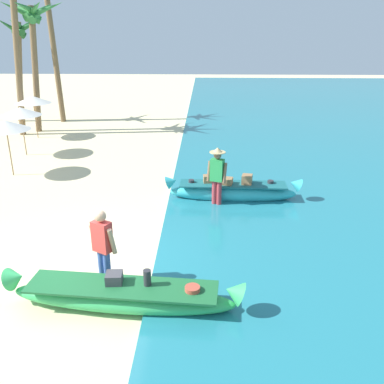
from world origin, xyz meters
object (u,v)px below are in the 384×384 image
at_px(person_tourist_customer, 103,245).
at_px(palm_tree_mid_cluster, 48,6).
at_px(boat_cyan_midground, 233,191).
at_px(person_vendor_hatted, 217,173).
at_px(boat_green_foreground, 123,296).
at_px(palm_tree_tall_inland, 20,39).
at_px(palm_tree_leaning_seaward, 33,24).
at_px(palm_tree_far_behind, 14,4).

height_order(person_tourist_customer, palm_tree_mid_cluster, palm_tree_mid_cluster).
relative_size(boat_cyan_midground, person_vendor_hatted, 2.27).
height_order(boat_cyan_midground, palm_tree_mid_cluster, palm_tree_mid_cluster).
relative_size(boat_green_foreground, palm_tree_tall_inland, 0.82).
xyz_separation_m(palm_tree_leaning_seaward, palm_tree_mid_cluster, (-0.02, 2.36, 0.87)).
xyz_separation_m(palm_tree_mid_cluster, palm_tree_far_behind, (-0.40, -3.04, -0.08)).
bearing_deg(palm_tree_far_behind, palm_tree_leaning_seaward, 58.13).
bearing_deg(person_tourist_customer, palm_tree_leaning_seaward, 114.16).
height_order(boat_green_foreground, person_vendor_hatted, person_vendor_hatted).
height_order(person_vendor_hatted, palm_tree_tall_inland, palm_tree_tall_inland).
xyz_separation_m(boat_cyan_midground, person_tourist_customer, (-2.75, -4.44, 0.59)).
distance_m(palm_tree_tall_inland, palm_tree_leaning_seaward, 3.00).
bearing_deg(palm_tree_mid_cluster, palm_tree_far_behind, -97.56).
distance_m(boat_green_foreground, person_vendor_hatted, 5.12).
relative_size(palm_tree_tall_inland, palm_tree_mid_cluster, 0.74).
height_order(boat_cyan_midground, palm_tree_far_behind, palm_tree_far_behind).
distance_m(boat_green_foreground, boat_cyan_midground, 5.64).
relative_size(boat_cyan_midground, palm_tree_mid_cluster, 0.54).
relative_size(palm_tree_tall_inland, palm_tree_leaning_seaward, 0.89).
bearing_deg(palm_tree_leaning_seaward, boat_cyan_midground, -45.31).
xyz_separation_m(boat_cyan_midground, palm_tree_leaning_seaward, (-8.68, 8.78, 4.60)).
relative_size(boat_cyan_midground, person_tourist_customer, 2.45).
distance_m(person_vendor_hatted, palm_tree_tall_inland, 15.57).
bearing_deg(person_tourist_customer, palm_tree_mid_cluster, 110.92).
distance_m(boat_cyan_midground, person_vendor_hatted, 0.93).
relative_size(boat_green_foreground, palm_tree_mid_cluster, 0.61).
xyz_separation_m(boat_cyan_midground, palm_tree_tall_inland, (-10.37, 11.17, 3.92)).
relative_size(boat_cyan_midground, palm_tree_leaning_seaward, 0.66).
bearing_deg(boat_cyan_midground, person_tourist_customer, -121.81).
height_order(boat_green_foreground, palm_tree_far_behind, palm_tree_far_behind).
height_order(person_vendor_hatted, person_tourist_customer, person_vendor_hatted).
relative_size(person_tourist_customer, palm_tree_far_behind, 0.23).
bearing_deg(person_vendor_hatted, palm_tree_mid_cluster, 125.46).
bearing_deg(palm_tree_leaning_seaward, palm_tree_far_behind, -121.87).
bearing_deg(palm_tree_far_behind, palm_tree_mid_cluster, 82.44).
bearing_deg(palm_tree_far_behind, person_vendor_hatted, -44.59).
xyz_separation_m(boat_green_foreground, person_tourist_customer, (-0.48, 0.72, 0.64)).
relative_size(palm_tree_leaning_seaward, palm_tree_mid_cluster, 0.83).
bearing_deg(palm_tree_leaning_seaward, palm_tree_tall_inland, 125.18).
xyz_separation_m(boat_green_foreground, boat_cyan_midground, (2.27, 5.16, 0.05)).
bearing_deg(palm_tree_leaning_seaward, person_vendor_hatted, -48.26).
bearing_deg(palm_tree_mid_cluster, boat_cyan_midground, -51.98).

